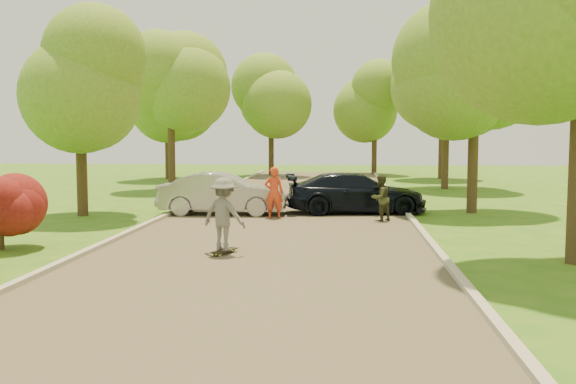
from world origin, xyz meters
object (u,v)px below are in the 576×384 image
(longboard, at_px, (224,251))
(person_striped, at_px, (274,193))
(silver_sedan, at_px, (223,194))
(person_olive, at_px, (380,198))
(dark_sedan, at_px, (356,193))
(skateboarder, at_px, (224,214))

(longboard, relative_size, person_striped, 0.51)
(silver_sedan, relative_size, person_olive, 2.93)
(dark_sedan, relative_size, person_striped, 2.86)
(skateboarder, bearing_deg, silver_sedan, -56.23)
(skateboarder, xyz_separation_m, person_olive, (3.90, 6.06, -0.19))
(skateboarder, bearing_deg, longboard, -60.11)
(skateboarder, bearing_deg, person_striped, -71.24)
(dark_sedan, bearing_deg, skateboarder, 151.66)
(person_striped, distance_m, person_olive, 3.47)
(person_striped, height_order, person_olive, person_striped)
(silver_sedan, distance_m, person_olive, 5.50)
(silver_sedan, bearing_deg, dark_sedan, -82.38)
(dark_sedan, bearing_deg, person_striped, 114.60)
(longboard, bearing_deg, person_olive, -100.02)
(dark_sedan, bearing_deg, silver_sedan, 92.22)
(longboard, distance_m, skateboarder, 0.85)
(skateboarder, relative_size, person_striped, 0.98)
(longboard, bearing_deg, dark_sedan, -88.47)
(person_striped, bearing_deg, skateboarder, 82.27)
(longboard, distance_m, person_olive, 7.23)
(longboard, xyz_separation_m, person_striped, (0.45, 6.47, 0.76))
(silver_sedan, height_order, skateboarder, skateboarder)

